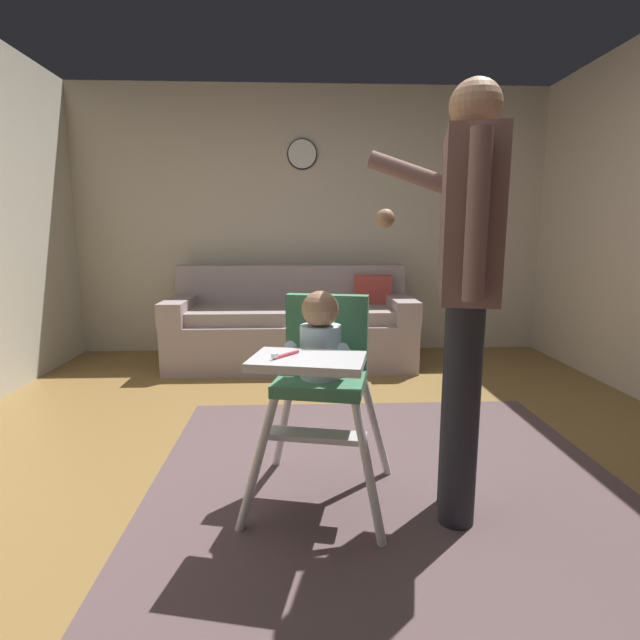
# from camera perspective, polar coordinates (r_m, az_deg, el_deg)

# --- Properties ---
(ground) EXTENTS (6.08, 6.78, 0.10)m
(ground) POSITION_cam_1_polar(r_m,az_deg,el_deg) (2.51, 0.90, -18.54)
(ground) COLOR olive
(wall_far) EXTENTS (5.28, 0.06, 2.51)m
(wall_far) POSITION_cam_1_polar(r_m,az_deg,el_deg) (4.82, -0.94, 11.35)
(wall_far) COLOR beige
(wall_far) RESTS_ON ground
(area_rug) EXTENTS (2.20, 2.73, 0.01)m
(area_rug) POSITION_cam_1_polar(r_m,az_deg,el_deg) (2.17, 9.40, -21.87)
(area_rug) COLOR #574345
(area_rug) RESTS_ON ground
(couch) EXTENTS (2.12, 0.86, 0.86)m
(couch) POSITION_cam_1_polar(r_m,az_deg,el_deg) (4.37, -3.26, -0.72)
(couch) COLOR gray
(couch) RESTS_ON ground
(high_chair) EXTENTS (0.72, 0.81, 0.93)m
(high_chair) POSITION_cam_1_polar(r_m,az_deg,el_deg) (2.03, 0.16, -4.64)
(high_chair) COLOR silver
(high_chair) RESTS_ON ground
(adult_standing) EXTENTS (0.50, 0.58, 1.70)m
(adult_standing) POSITION_cam_1_polar(r_m,az_deg,el_deg) (1.95, 16.57, 4.17)
(adult_standing) COLOR #25262C
(adult_standing) RESTS_ON ground
(wall_clock) EXTENTS (0.28, 0.04, 0.28)m
(wall_clock) POSITION_cam_1_polar(r_m,az_deg,el_deg) (4.83, -2.10, 18.80)
(wall_clock) COLOR white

